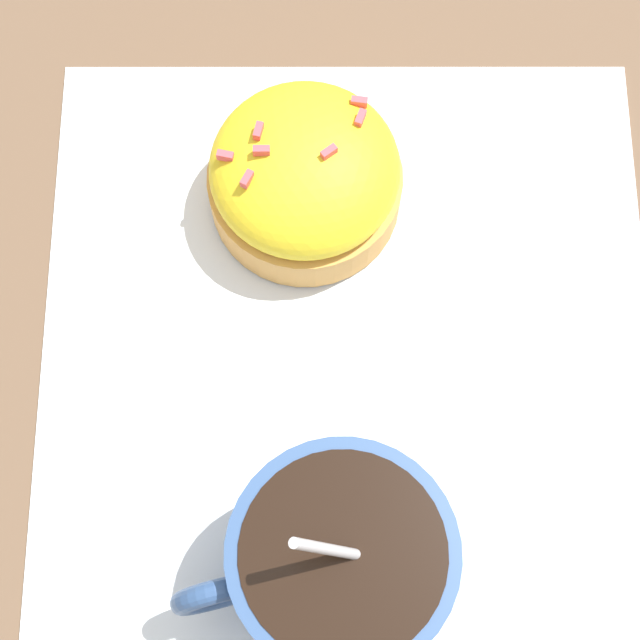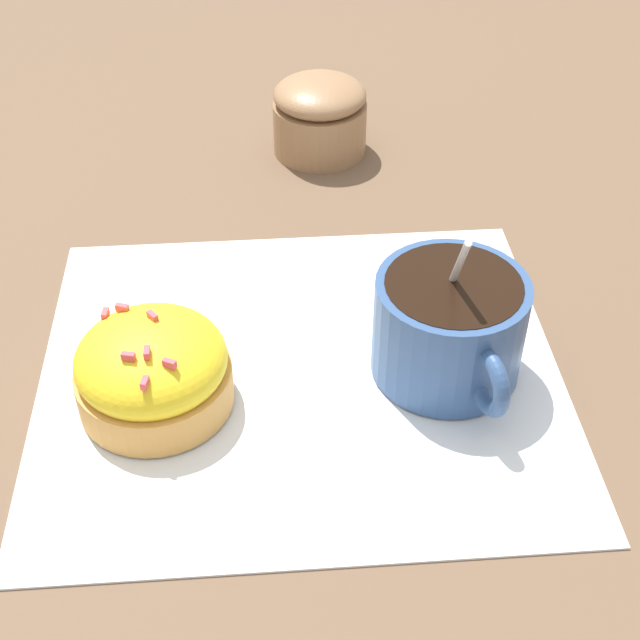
% 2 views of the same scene
% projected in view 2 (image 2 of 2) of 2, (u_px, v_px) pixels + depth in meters
% --- Properties ---
extents(ground_plane, '(3.00, 3.00, 0.00)m').
position_uv_depth(ground_plane, '(301.00, 373.00, 0.52)').
color(ground_plane, brown).
extents(paper_napkin, '(0.33, 0.30, 0.00)m').
position_uv_depth(paper_napkin, '(301.00, 371.00, 0.52)').
color(paper_napkin, white).
rests_on(paper_napkin, ground_plane).
extents(coffee_cup, '(0.09, 0.11, 0.10)m').
position_uv_depth(coffee_cup, '(450.00, 324.00, 0.50)').
color(coffee_cup, '#335184').
rests_on(coffee_cup, paper_napkin).
extents(frosted_pastry, '(0.09, 0.09, 0.06)m').
position_uv_depth(frosted_pastry, '(153.00, 369.00, 0.49)').
color(frosted_pastry, '#D19347').
rests_on(frosted_pastry, paper_napkin).
extents(sugar_bowl, '(0.07, 0.07, 0.06)m').
position_uv_depth(sugar_bowl, '(320.00, 115.00, 0.70)').
color(sugar_bowl, '#99704C').
rests_on(sugar_bowl, ground_plane).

